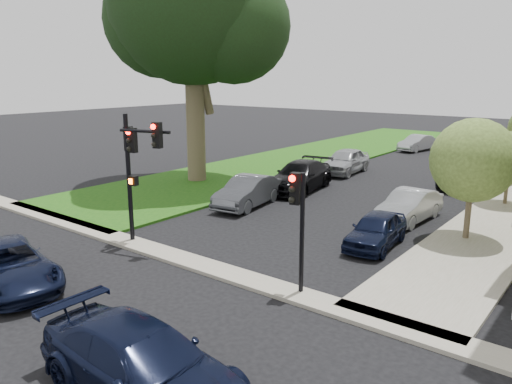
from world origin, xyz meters
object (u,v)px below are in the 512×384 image
Objects in this scene: small_tree_b at (510,157)px; car_cross_near at (7,266)px; car_cross_far at (142,364)px; car_parked_0 at (376,230)px; eucalyptus at (191,0)px; car_parked_4 at (507,155)px; car_parked_5 at (248,192)px; traffic_signal_secondary at (299,211)px; car_parked_2 at (464,177)px; car_parked_1 at (409,206)px; car_parked_6 at (300,176)px; car_parked_7 at (345,161)px; small_tree_a at (473,160)px; traffic_signal_main at (135,156)px; car_parked_3 at (479,168)px; car_parked_9 at (417,143)px.

car_cross_near is (-9.67, -19.55, -1.75)m from small_tree_b.
car_cross_near is at bearing 83.47° from car_cross_far.
small_tree_b is 0.97× the size of car_parked_0.
eucalyptus is 24.25m from car_parked_4.
car_cross_near is (6.26, -14.43, -9.57)m from eucalyptus.
traffic_signal_secondary is at bearing -51.89° from car_parked_5.
car_parked_2 is (6.96, 22.32, -0.03)m from car_cross_near.
traffic_signal_secondary reaches higher than car_parked_0.
car_parked_5 is at bearing 136.95° from traffic_signal_secondary.
car_parked_1 is at bearing -94.47° from car_parked_4.
car_parked_6 is at bearing 134.55° from car_parked_0.
car_parked_5 is 10.38m from car_parked_7.
traffic_signal_main is (-9.62, -7.98, 0.23)m from small_tree_a.
traffic_signal_main is 1.05× the size of car_parked_2.
small_tree_a is 1.06× the size of car_parked_5.
traffic_signal_secondary is 0.86× the size of car_parked_3.
eucalyptus is 3.18× the size of car_parked_7.
car_parked_6 is (-7.23, 11.28, -1.73)m from traffic_signal_secondary.
eucalyptus is 3.24× the size of car_parked_2.
eucalyptus reaches higher than car_parked_9.
car_parked_0 is 7.56m from car_parked_5.
car_cross_far is 1.09× the size of car_parked_2.
small_tree_a is 10.08m from car_parked_2.
car_parked_1 is 0.93× the size of car_parked_5.
car_parked_2 is 2.96m from car_parked_3.
traffic_signal_secondary reaches higher than car_parked_1.
car_parked_6 is at bearing -120.44° from car_parked_3.
car_parked_2 is at bearing -94.73° from car_parked_4.
small_tree_a is 1.25× the size of car_parked_0.
car_parked_6 is (-9.73, 3.27, -2.34)m from small_tree_a.
eucalyptus is 19.58m from car_parked_3.
car_parked_0 is 0.85× the size of car_parked_5.
car_parked_0 is 3.92m from car_parked_1.
car_parked_3 is at bearing 43.56° from car_parked_6.
car_parked_4 is at bearing -1.10° from car_cross_near.
car_parked_5 is 0.94× the size of car_parked_7.
car_parked_0 is (-2.47, -9.36, -1.78)m from small_tree_b.
car_parked_3 is 0.90× the size of car_parked_7.
eucalyptus is 3.18× the size of small_tree_a.
car_parked_9 is at bearing 13.07° from car_cross_far.
car_parked_2 is 0.85× the size of car_parked_6.
traffic_signal_main is at bearing -112.21° from car_parked_2.
car_parked_0 is (7.20, 10.19, -0.03)m from car_cross_near.
car_parked_6 is at bearing 11.48° from car_cross_near.
car_parked_1 is 0.88× the size of car_parked_4.
car_parked_9 is at bearing 101.24° from car_parked_0.
car_parked_3 is 0.95× the size of car_parked_5.
car_parked_2 is (-0.41, 23.29, -0.09)m from car_cross_far.
car_parked_5 reaches higher than car_parked_4.
car_parked_7 is (5.84, 7.73, -9.44)m from eucalyptus.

